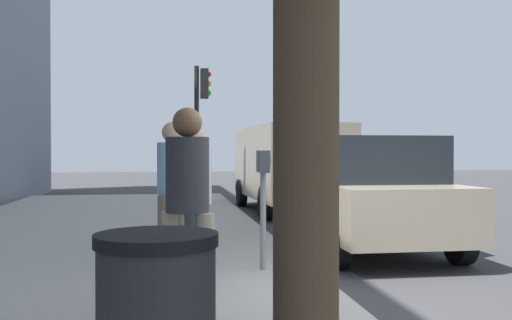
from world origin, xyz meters
TOP-DOWN VIEW (x-y plane):
  - ground_plane at (0.00, 0.00)m, footprint 80.00×80.00m
  - sidewalk_slab at (0.00, 3.00)m, footprint 28.00×6.00m
  - parking_meter at (1.38, 0.61)m, footprint 0.36×0.12m
  - pedestrian_at_meter at (1.27, 1.41)m, footprint 0.50×0.36m
  - pedestrian_bystander at (-0.16, 1.55)m, footprint 0.39×0.46m
  - parking_officer at (2.16, 1.67)m, footprint 0.47×0.39m
  - parked_sedan_near at (3.39, -1.35)m, footprint 4.41×1.98m
  - parked_van_far at (9.27, -1.35)m, footprint 5.26×2.25m
  - traffic_signal at (9.57, 0.89)m, footprint 0.24×0.44m

SIDE VIEW (x-z plane):
  - ground_plane at x=0.00m, z-range 0.00..0.00m
  - sidewalk_slab at x=0.00m, z-range 0.00..0.15m
  - parked_sedan_near at x=3.39m, z-range 0.01..1.78m
  - pedestrian_at_meter at x=1.27m, z-range 0.28..1.96m
  - parking_meter at x=1.38m, z-range 0.46..1.87m
  - parking_officer at x=2.16m, z-range 0.31..2.09m
  - pedestrian_bystander at x=-0.16m, z-range 0.32..2.11m
  - parked_van_far at x=9.27m, z-range 0.17..2.35m
  - traffic_signal at x=9.57m, z-range 0.78..4.38m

